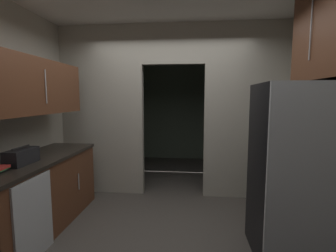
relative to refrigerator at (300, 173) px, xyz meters
The scene contains 9 objects.
ground 1.65m from the refrigerator, behind, with size 20.00×20.00×0.00m, color #47423D.
kitchen_partition 2.14m from the refrigerator, 133.31° to the left, with size 3.64×0.12×2.74m.
adjoining_room_shell 3.60m from the refrigerator, 113.20° to the left, with size 3.64×2.55×2.74m.
refrigerator is the anchor object (origin of this frame).
lower_cabinet_run 2.94m from the refrigerator, behind, with size 0.65×1.89×0.89m.
dishwasher 2.64m from the refrigerator, behind, with size 0.02×0.56×0.83m.
upper_cabinet_counterside 3.03m from the refrigerator, behind, with size 0.36×1.70×0.64m.
upper_cabinet_fridgeside 1.40m from the refrigerator, 22.76° to the left, with size 0.36×0.93×0.96m.
boombox 2.87m from the refrigerator, behind, with size 0.19×0.37×0.19m.
Camera 1 is at (0.35, -2.54, 1.59)m, focal length 26.27 mm.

